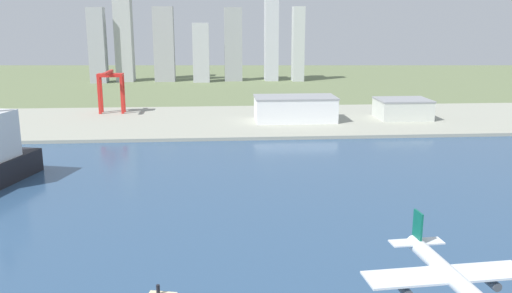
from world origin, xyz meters
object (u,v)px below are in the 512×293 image
(airplane_landing, at_px, (451,277))
(warehouse_main, at_px, (295,109))
(port_crane_red, at_px, (110,83))
(warehouse_annex, at_px, (403,109))

(airplane_landing, distance_m, warehouse_main, 318.08)
(airplane_landing, bearing_deg, warehouse_main, 87.70)
(airplane_landing, relative_size, port_crane_red, 1.13)
(airplane_landing, distance_m, port_crane_red, 391.00)
(airplane_landing, relative_size, warehouse_annex, 0.99)
(port_crane_red, bearing_deg, airplane_landing, -68.92)
(warehouse_main, xyz_separation_m, warehouse_annex, (89.72, 3.60, -1.77))
(port_crane_red, xyz_separation_m, warehouse_annex, (243.10, -43.73, -18.07))
(airplane_landing, bearing_deg, port_crane_red, 111.08)
(airplane_landing, height_order, port_crane_red, port_crane_red)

